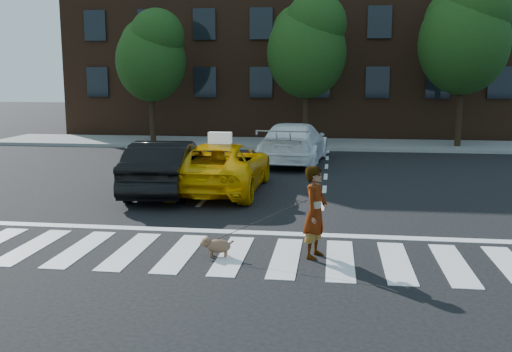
# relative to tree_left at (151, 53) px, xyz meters

# --- Properties ---
(ground) EXTENTS (120.00, 120.00, 0.00)m
(ground) POSITION_rel_tree_left_xyz_m (6.97, -17.00, -4.44)
(ground) COLOR black
(ground) RESTS_ON ground
(crosswalk) EXTENTS (13.00, 2.40, 0.01)m
(crosswalk) POSITION_rel_tree_left_xyz_m (6.97, -17.00, -4.43)
(crosswalk) COLOR silver
(crosswalk) RESTS_ON ground
(stop_line) EXTENTS (12.00, 0.30, 0.01)m
(stop_line) POSITION_rel_tree_left_xyz_m (6.97, -15.40, -4.43)
(stop_line) COLOR silver
(stop_line) RESTS_ON ground
(sidewalk_far) EXTENTS (30.00, 4.00, 0.15)m
(sidewalk_far) POSITION_rel_tree_left_xyz_m (6.97, 0.50, -4.37)
(sidewalk_far) COLOR slate
(sidewalk_far) RESTS_ON ground
(building) EXTENTS (26.00, 10.00, 12.00)m
(building) POSITION_rel_tree_left_xyz_m (6.97, 8.00, 1.56)
(building) COLOR #432718
(building) RESTS_ON ground
(tree_left) EXTENTS (3.39, 3.38, 6.50)m
(tree_left) POSITION_rel_tree_left_xyz_m (0.00, 0.00, 0.00)
(tree_left) COLOR black
(tree_left) RESTS_ON ground
(tree_mid) EXTENTS (3.69, 3.69, 7.10)m
(tree_mid) POSITION_rel_tree_left_xyz_m (7.50, -0.00, 0.41)
(tree_mid) COLOR black
(tree_mid) RESTS_ON ground
(tree_right) EXTENTS (4.00, 4.00, 7.70)m
(tree_right) POSITION_rel_tree_left_xyz_m (14.50, -0.00, 0.82)
(tree_right) COLOR black
(tree_right) RESTS_ON ground
(taxi) EXTENTS (2.42, 5.15, 1.42)m
(taxi) POSITION_rel_tree_left_xyz_m (5.59, -11.00, -3.73)
(taxi) COLOR #EAA904
(taxi) RESTS_ON ground
(black_sedan) EXTENTS (1.93, 4.73, 1.52)m
(black_sedan) POSITION_rel_tree_left_xyz_m (4.07, -11.54, -3.68)
(black_sedan) COLOR black
(black_sedan) RESTS_ON ground
(white_suv) EXTENTS (2.66, 5.56, 1.56)m
(white_suv) POSITION_rel_tree_left_xyz_m (7.31, -5.25, -3.66)
(white_suv) COLOR white
(white_suv) RESTS_ON ground
(woman) EXTENTS (0.59, 0.72, 1.71)m
(woman) POSITION_rel_tree_left_xyz_m (8.50, -16.87, -3.59)
(woman) COLOR #999999
(woman) RESTS_ON ground
(dog) EXTENTS (0.64, 0.27, 0.37)m
(dog) POSITION_rel_tree_left_xyz_m (6.67, -17.10, -4.23)
(dog) COLOR olive
(dog) RESTS_ON ground
(taxi_sign) EXTENTS (0.65, 0.29, 0.32)m
(taxi_sign) POSITION_rel_tree_left_xyz_m (5.59, -11.20, -2.86)
(taxi_sign) COLOR white
(taxi_sign) RESTS_ON taxi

